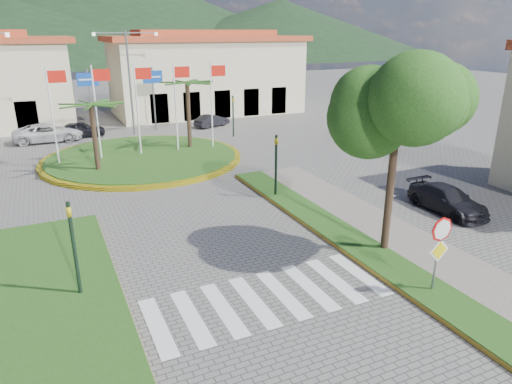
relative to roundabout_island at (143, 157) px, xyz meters
name	(u,v)px	position (x,y,z in m)	size (l,w,h in m)	color
ground	(339,382)	(0.00, -22.00, -0.17)	(160.00, 160.00, 0.00)	slate
sidewalk_right	(457,284)	(6.00, -20.00, -0.09)	(4.00, 28.00, 0.15)	gray
verge_right	(429,292)	(4.80, -20.00, -0.08)	(1.60, 28.00, 0.18)	#234C15
median_left	(36,313)	(-6.50, -16.00, -0.08)	(5.00, 14.00, 0.18)	#234C15
crosswalk	(265,298)	(0.00, -18.00, -0.16)	(8.00, 3.00, 0.01)	silver
roundabout_island	(143,157)	(0.00, 0.00, 0.00)	(12.70, 12.70, 6.00)	yellow
stop_sign	(440,243)	(4.90, -20.04, 1.62)	(0.80, 0.11, 2.65)	slate
deciduous_tree	(398,115)	(5.50, -17.00, 5.01)	(3.60, 3.60, 6.80)	black
traffic_light_left	(73,241)	(-5.20, -15.50, 1.77)	(0.15, 0.18, 3.20)	black
traffic_light_right	(276,160)	(4.50, -10.00, 1.77)	(0.15, 0.18, 3.20)	black
traffic_light_far	(233,112)	(8.00, 4.00, 1.77)	(0.18, 0.15, 3.20)	black
direction_sign_west	(89,91)	(-2.00, 8.97, 3.36)	(1.60, 0.14, 5.20)	slate
direction_sign_east	(153,88)	(3.00, 8.97, 3.36)	(1.60, 0.14, 5.20)	slate
street_lamp_centre	(130,78)	(1.00, 8.00, 4.33)	(4.80, 0.16, 8.00)	slate
building_right	(206,73)	(10.00, 16.00, 3.73)	(19.08, 9.54, 8.05)	beige
hill_far_mid	(96,9)	(15.00, 138.00, 14.83)	(180.00, 180.00, 30.00)	black
hill_far_east	(281,28)	(70.00, 113.00, 8.83)	(120.00, 120.00, 18.00)	black
hill_near_back	(10,31)	(-10.00, 108.00, 7.83)	(110.00, 110.00, 16.00)	black
white_van	(48,133)	(-5.35, 8.26, 0.51)	(2.26, 4.90, 1.36)	silver
car_dark_a	(81,129)	(-2.97, 8.86, 0.45)	(1.46, 3.62, 1.23)	black
car_dark_b	(212,121)	(7.81, 8.48, 0.36)	(1.13, 3.25, 1.07)	black
car_side_right	(447,200)	(10.80, -15.00, 0.42)	(1.64, 4.04, 1.17)	black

